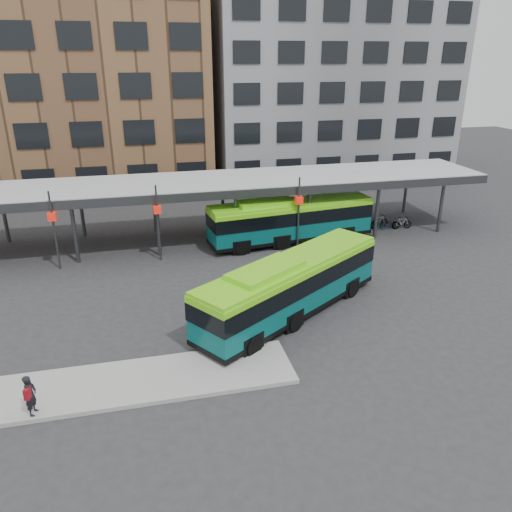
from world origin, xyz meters
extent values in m
plane|color=#28282B|center=(0.00, 0.00, 0.00)|extent=(120.00, 120.00, 0.00)
cube|color=gray|center=(-5.50, -3.00, 0.09)|extent=(14.00, 3.00, 0.18)
cube|color=#999B9E|center=(0.00, 13.00, 4.00)|extent=(40.00, 6.00, 0.35)
cube|color=#383A3D|center=(0.00, 10.00, 3.85)|extent=(40.00, 0.15, 0.55)
cylinder|color=#383A3D|center=(-13.00, 15.50, 1.90)|extent=(0.24, 0.24, 3.80)
cylinder|color=#383A3D|center=(-8.00, 10.50, 1.90)|extent=(0.24, 0.24, 3.80)
cylinder|color=#383A3D|center=(-8.00, 15.50, 1.90)|extent=(0.24, 0.24, 3.80)
cylinder|color=#383A3D|center=(-3.00, 10.50, 1.90)|extent=(0.24, 0.24, 3.80)
cylinder|color=#383A3D|center=(-3.00, 15.50, 1.90)|extent=(0.24, 0.24, 3.80)
cylinder|color=#383A3D|center=(2.00, 10.50, 1.90)|extent=(0.24, 0.24, 3.80)
cylinder|color=#383A3D|center=(2.00, 15.50, 1.90)|extent=(0.24, 0.24, 3.80)
cylinder|color=#383A3D|center=(7.00, 10.50, 1.90)|extent=(0.24, 0.24, 3.80)
cylinder|color=#383A3D|center=(7.00, 15.50, 1.90)|extent=(0.24, 0.24, 3.80)
cylinder|color=#383A3D|center=(12.00, 10.50, 1.90)|extent=(0.24, 0.24, 3.80)
cylinder|color=#383A3D|center=(12.00, 15.50, 1.90)|extent=(0.24, 0.24, 3.80)
cylinder|color=#383A3D|center=(17.00, 10.50, 1.90)|extent=(0.24, 0.24, 3.80)
cylinder|color=#383A3D|center=(17.00, 15.50, 1.90)|extent=(0.24, 0.24, 3.80)
cylinder|color=#383A3D|center=(-9.00, 9.70, 2.40)|extent=(0.12, 0.12, 4.80)
cube|color=red|center=(-9.00, 9.70, 3.30)|extent=(0.45, 0.45, 0.45)
cylinder|color=#383A3D|center=(-3.00, 9.70, 2.40)|extent=(0.12, 0.12, 4.80)
cube|color=red|center=(-3.00, 9.70, 3.30)|extent=(0.45, 0.45, 0.45)
cylinder|color=#383A3D|center=(6.00, 9.70, 2.40)|extent=(0.12, 0.12, 4.80)
cube|color=red|center=(6.00, 9.70, 3.30)|extent=(0.45, 0.45, 0.45)
cube|color=brown|center=(-10.00, 32.00, 11.00)|extent=(26.00, 14.00, 22.00)
cube|color=slate|center=(16.00, 32.00, 10.00)|extent=(24.00, 14.00, 20.00)
cube|color=#074F4F|center=(2.84, 1.02, 1.50)|extent=(10.66, 8.21, 2.34)
cube|color=black|center=(2.84, 1.02, 1.97)|extent=(10.73, 8.28, 0.89)
cube|color=#6DD315|center=(2.84, 1.02, 2.77)|extent=(10.60, 8.13, 0.19)
cube|color=#6DD315|center=(1.28, -0.02, 2.95)|extent=(4.06, 3.49, 0.33)
cube|color=black|center=(2.84, 1.02, 0.44)|extent=(10.73, 8.28, 0.23)
cylinder|color=black|center=(6.60, 2.15, 0.47)|extent=(0.94, 0.76, 0.94)
cylinder|color=black|center=(5.32, 4.06, 0.47)|extent=(0.94, 0.76, 0.94)
cylinder|color=black|center=(2.54, -0.56, 0.47)|extent=(0.94, 0.76, 0.94)
cylinder|color=black|center=(1.27, 1.35, 0.47)|extent=(0.94, 0.76, 0.94)
cylinder|color=black|center=(0.20, -2.12, 0.47)|extent=(0.94, 0.76, 0.94)
cylinder|color=black|center=(-1.07, -0.22, 0.47)|extent=(0.94, 0.76, 0.94)
cube|color=#074F4F|center=(5.90, 10.99, 1.50)|extent=(11.45, 3.72, 2.34)
cube|color=black|center=(5.90, 10.99, 1.97)|extent=(11.51, 3.79, 0.89)
cube|color=#6DD315|center=(5.90, 10.99, 2.77)|extent=(11.44, 3.63, 0.19)
cube|color=#6DD315|center=(4.04, 10.76, 2.95)|extent=(3.93, 2.14, 0.33)
cube|color=black|center=(5.90, 10.99, 0.44)|extent=(11.52, 3.79, 0.22)
cylinder|color=black|center=(9.77, 10.33, 0.47)|extent=(0.97, 0.40, 0.94)
cylinder|color=black|center=(9.48, 12.60, 0.47)|extent=(0.97, 0.40, 0.94)
cylinder|color=black|center=(4.93, 9.72, 0.47)|extent=(0.97, 0.40, 0.94)
cylinder|color=black|center=(4.64, 11.99, 0.47)|extent=(0.97, 0.40, 0.94)
cylinder|color=black|center=(2.14, 9.37, 0.47)|extent=(0.97, 0.40, 0.94)
cylinder|color=black|center=(1.85, 11.64, 0.47)|extent=(0.97, 0.40, 0.94)
imported|color=black|center=(-8.27, -4.17, 0.96)|extent=(0.49, 0.64, 1.56)
cube|color=maroon|center=(-8.31, -4.34, 1.17)|extent=(0.23, 0.32, 0.42)
imported|color=slate|center=(11.06, 11.67, 0.43)|extent=(1.67, 0.69, 0.85)
imported|color=slate|center=(11.37, 12.24, 0.54)|extent=(1.84, 0.76, 1.07)
imported|color=slate|center=(12.27, 11.94, 0.44)|extent=(1.73, 0.72, 0.89)
imported|color=slate|center=(13.21, 12.32, 0.49)|extent=(1.69, 0.89, 0.98)
imported|color=slate|center=(13.84, 11.79, 0.42)|extent=(1.62, 0.64, 0.84)
imported|color=slate|center=(14.72, 11.66, 0.47)|extent=(1.57, 0.50, 0.94)
camera|label=1|loc=(-3.95, -19.91, 11.97)|focal=35.00mm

